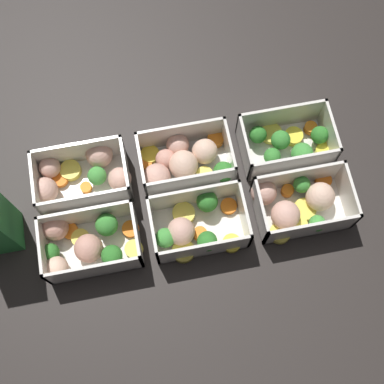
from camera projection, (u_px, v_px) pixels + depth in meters
name	position (u px, v px, depth m)	size (l,w,h in m)	color
ground_plane	(192.00, 197.00, 0.95)	(4.00, 4.00, 0.00)	#282321
container_near_left	(84.00, 244.00, 0.89)	(0.18, 0.12, 0.07)	silver
container_near_center	(194.00, 226.00, 0.90)	(0.16, 0.12, 0.07)	silver
container_near_right	(298.00, 204.00, 0.91)	(0.17, 0.12, 0.07)	silver
container_far_left	(81.00, 176.00, 0.93)	(0.19, 0.13, 0.07)	silver
container_far_center	(184.00, 162.00, 0.94)	(0.16, 0.11, 0.07)	silver
container_far_right	(288.00, 143.00, 0.95)	(0.17, 0.10, 0.07)	silver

